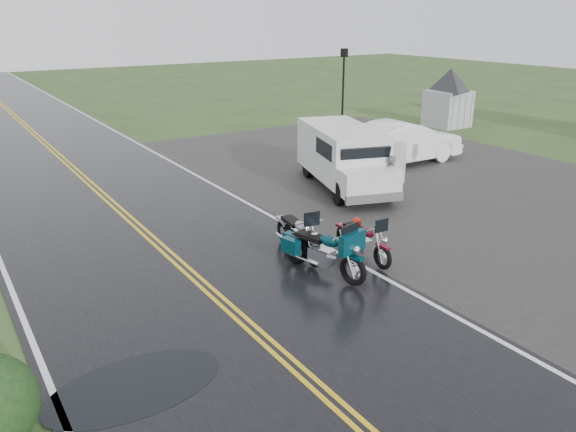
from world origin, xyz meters
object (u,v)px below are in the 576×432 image
at_px(van_white, 340,173).
at_px(lamp_post_far_right, 343,92).
at_px(sedan_white, 402,143).
at_px(motorcycle_silver, 313,243).
at_px(motorcycle_red, 383,248).
at_px(motorcycle_teal, 354,258).
at_px(person_at_van, 389,179).
at_px(visitor_center, 450,83).

height_order(van_white, lamp_post_far_right, lamp_post_far_right).
bearing_deg(van_white, sedan_white, 45.38).
bearing_deg(motorcycle_silver, motorcycle_red, -29.96).
relative_size(sedan_white, lamp_post_far_right, 1.22).
height_order(motorcycle_red, lamp_post_far_right, lamp_post_far_right).
bearing_deg(motorcycle_teal, van_white, 42.75).
xyz_separation_m(motorcycle_silver, person_at_van, (5.22, 2.95, 0.09)).
bearing_deg(visitor_center, lamp_post_far_right, 166.69).
bearing_deg(motorcycle_teal, motorcycle_silver, 85.06).
height_order(visitor_center, person_at_van, visitor_center).
distance_m(van_white, person_at_van, 1.76).
bearing_deg(visitor_center, motorcycle_teal, -143.60).
bearing_deg(sedan_white, motorcycle_silver, 126.98).
xyz_separation_m(van_white, sedan_white, (5.68, 2.98, -0.23)).
distance_m(motorcycle_red, motorcycle_teal, 1.21).
xyz_separation_m(motorcycle_silver, lamp_post_far_right, (10.96, 12.78, 1.51)).
xyz_separation_m(van_white, person_at_van, (1.62, -0.61, -0.33)).
distance_m(motorcycle_teal, person_at_van, 6.62).
distance_m(motorcycle_red, sedan_white, 10.98).
xyz_separation_m(visitor_center, lamp_post_far_right, (-6.32, 1.50, -0.19)).
xyz_separation_m(visitor_center, motorcycle_silver, (-17.28, -11.28, -1.70)).
bearing_deg(person_at_van, motorcycle_teal, 26.44).
height_order(motorcycle_silver, person_at_van, person_at_van).
relative_size(motorcycle_red, sedan_white, 0.40).
height_order(person_at_van, lamp_post_far_right, lamp_post_far_right).
bearing_deg(motorcycle_red, motorcycle_silver, 144.27).
relative_size(motorcycle_red, motorcycle_teal, 0.85).
bearing_deg(motorcycle_teal, sedan_white, 28.59).
bearing_deg(van_white, person_at_van, -2.86).
bearing_deg(sedan_white, visitor_center, -57.60).
height_order(visitor_center, motorcycle_silver, visitor_center).
height_order(motorcycle_teal, motorcycle_silver, motorcycle_teal).
distance_m(person_at_van, lamp_post_far_right, 11.47).
relative_size(visitor_center, motorcycle_silver, 6.79).
bearing_deg(sedan_white, motorcycle_teal, 132.65).
distance_m(visitor_center, motorcycle_silver, 20.71).
distance_m(person_at_van, sedan_white, 5.42).
xyz_separation_m(visitor_center, motorcycle_red, (-15.94, -12.33, -1.77)).
relative_size(motorcycle_teal, motorcycle_silver, 1.07).
xyz_separation_m(motorcycle_red, motorcycle_silver, (-1.34, 1.05, 0.06)).
distance_m(motorcycle_teal, lamp_post_far_right, 17.82).
xyz_separation_m(motorcycle_teal, lamp_post_far_right, (10.79, 14.11, 1.47)).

